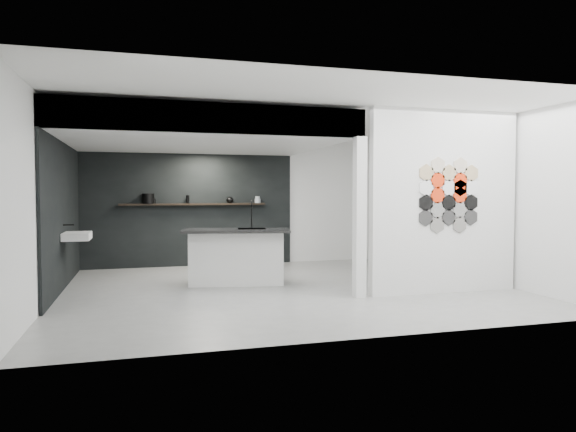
# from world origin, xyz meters

# --- Properties ---
(floor) EXTENTS (7.00, 6.00, 0.01)m
(floor) POSITION_xyz_m (0.00, 0.00, -0.01)
(floor) COLOR gray
(partition_panel) EXTENTS (2.45, 0.15, 2.80)m
(partition_panel) POSITION_xyz_m (2.23, -1.00, 1.40)
(partition_panel) COLOR silver
(partition_panel) RESTS_ON floor
(bay_clad_back) EXTENTS (4.40, 0.04, 2.35)m
(bay_clad_back) POSITION_xyz_m (-1.30, 2.97, 1.18)
(bay_clad_back) COLOR black
(bay_clad_back) RESTS_ON floor
(bay_clad_left) EXTENTS (0.04, 4.00, 2.35)m
(bay_clad_left) POSITION_xyz_m (-3.47, 1.00, 1.18)
(bay_clad_left) COLOR black
(bay_clad_left) RESTS_ON floor
(bulkhead) EXTENTS (4.40, 4.00, 0.40)m
(bulkhead) POSITION_xyz_m (-1.30, 1.00, 2.55)
(bulkhead) COLOR silver
(bulkhead) RESTS_ON corner_column
(corner_column) EXTENTS (0.16, 0.16, 2.35)m
(corner_column) POSITION_xyz_m (0.82, -1.00, 1.18)
(corner_column) COLOR silver
(corner_column) RESTS_ON floor
(fascia_beam) EXTENTS (4.40, 0.16, 0.40)m
(fascia_beam) POSITION_xyz_m (-1.30, -0.92, 2.55)
(fascia_beam) COLOR silver
(fascia_beam) RESTS_ON corner_column
(wall_basin) EXTENTS (0.40, 0.60, 0.12)m
(wall_basin) POSITION_xyz_m (-3.24, 0.80, 0.85)
(wall_basin) COLOR silver
(wall_basin) RESTS_ON bay_clad_left
(display_shelf) EXTENTS (3.00, 0.15, 0.04)m
(display_shelf) POSITION_xyz_m (-1.20, 2.87, 1.30)
(display_shelf) COLOR black
(display_shelf) RESTS_ON bay_clad_back
(kitchen_island) EXTENTS (1.88, 1.11, 1.42)m
(kitchen_island) POSITION_xyz_m (-0.72, 0.57, 0.48)
(kitchen_island) COLOR silver
(kitchen_island) RESTS_ON floor
(stockpot) EXTENTS (0.32, 0.32, 0.20)m
(stockpot) POSITION_xyz_m (-2.12, 2.87, 1.42)
(stockpot) COLOR black
(stockpot) RESTS_ON display_shelf
(kettle) EXTENTS (0.18, 0.18, 0.13)m
(kettle) POSITION_xyz_m (-0.45, 2.87, 1.39)
(kettle) COLOR black
(kettle) RESTS_ON display_shelf
(glass_bowl) EXTENTS (0.16, 0.16, 0.09)m
(glass_bowl) POSITION_xyz_m (0.15, 2.87, 1.37)
(glass_bowl) COLOR gray
(glass_bowl) RESTS_ON display_shelf
(glass_vase) EXTENTS (0.13, 0.13, 0.14)m
(glass_vase) POSITION_xyz_m (0.15, 2.87, 1.39)
(glass_vase) COLOR gray
(glass_vase) RESTS_ON display_shelf
(bottle_dark) EXTENTS (0.07, 0.07, 0.17)m
(bottle_dark) POSITION_xyz_m (-1.33, 2.87, 1.40)
(bottle_dark) COLOR black
(bottle_dark) RESTS_ON display_shelf
(utensil_cup) EXTENTS (0.10, 0.10, 0.10)m
(utensil_cup) POSITION_xyz_m (-2.01, 2.87, 1.37)
(utensil_cup) COLOR black
(utensil_cup) RESTS_ON display_shelf
(hex_tile_cluster) EXTENTS (1.04, 0.02, 1.16)m
(hex_tile_cluster) POSITION_xyz_m (2.26, -1.09, 1.50)
(hex_tile_cluster) COLOR #2D2D2D
(hex_tile_cluster) RESTS_ON partition_panel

